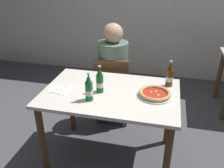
% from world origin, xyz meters
% --- Properties ---
extents(ground_plane, '(8.00, 8.00, 0.00)m').
position_xyz_m(ground_plane, '(0.00, 0.00, 0.00)').
color(ground_plane, '#4C4C51').
extents(dining_table_main, '(1.20, 0.80, 0.75)m').
position_xyz_m(dining_table_main, '(0.00, 0.00, 0.64)').
color(dining_table_main, silver).
rests_on(dining_table_main, ground_plane).
extents(chair_behind_table, '(0.44, 0.44, 0.85)m').
position_xyz_m(chair_behind_table, '(-0.13, 0.61, 0.48)').
color(chair_behind_table, brown).
rests_on(chair_behind_table, ground_plane).
extents(diner_seated, '(0.34, 0.34, 1.21)m').
position_xyz_m(diner_seated, '(-0.13, 0.66, 0.58)').
color(diner_seated, '#2D3342').
rests_on(diner_seated, ground_plane).
extents(pizza_margherita_near, '(0.30, 0.30, 0.04)m').
position_xyz_m(pizza_margherita_near, '(0.39, 0.01, 0.77)').
color(pizza_margherita_near, white).
rests_on(pizza_margherita_near, dining_table_main).
extents(beer_bottle_left, '(0.07, 0.07, 0.25)m').
position_xyz_m(beer_bottle_left, '(-0.09, -0.03, 0.85)').
color(beer_bottle_left, '#14591E').
rests_on(beer_bottle_left, dining_table_main).
extents(beer_bottle_center, '(0.07, 0.07, 0.25)m').
position_xyz_m(beer_bottle_center, '(0.50, 0.23, 0.85)').
color(beer_bottle_center, '#512D0F').
rests_on(beer_bottle_center, dining_table_main).
extents(beer_bottle_right, '(0.07, 0.07, 0.25)m').
position_xyz_m(beer_bottle_right, '(-0.14, -0.18, 0.85)').
color(beer_bottle_right, '#196B2D').
rests_on(beer_bottle_right, dining_table_main).
extents(napkin_with_cutlery, '(0.21, 0.21, 0.01)m').
position_xyz_m(napkin_with_cutlery, '(-0.45, -0.06, 0.75)').
color(napkin_with_cutlery, white).
rests_on(napkin_with_cutlery, dining_table_main).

